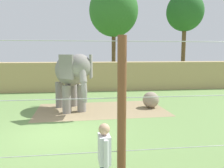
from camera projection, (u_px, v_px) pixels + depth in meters
The scene contains 9 objects.
ground_plane at pixel (59, 134), 8.71m from camera, with size 120.00×120.00×0.00m, color #6B8E4C.
dirt_patch at pixel (101, 110), 12.42m from camera, with size 6.79×3.81×0.01m, color #937F5B.
embankment_wall at pixel (71, 76), 18.81m from camera, with size 36.00×1.80×2.27m, color tan.
elephant at pixel (71, 73), 11.98m from camera, with size 2.33×3.84×2.97m.
enrichment_ball at pixel (151, 100), 12.81m from camera, with size 0.89×0.89×0.89m, color gray.
cable_fence at pixel (44, 110), 5.33m from camera, with size 11.09×0.22×3.42m.
zookeeper at pixel (104, 160), 4.54m from camera, with size 0.24×0.58×1.67m.
tree_far_left at pixel (185, 12), 24.81m from camera, with size 3.93×3.93×9.46m.
tree_left_of_centre at pixel (114, 11), 25.26m from camera, with size 5.33×5.33×10.38m.
Camera 1 is at (0.88, -8.57, 3.01)m, focal length 37.20 mm.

